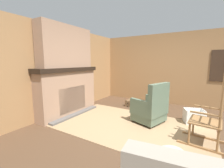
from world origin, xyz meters
The scene contains 13 objects.
ground_plane centered at (0.00, 0.00, 0.00)m, with size 14.00×14.00×0.00m, color #4C3523.
wood_panel_wall_left centered at (-2.64, 0.00, 1.24)m, with size 0.06×5.83×2.48m.
wood_panel_wall_back centered at (0.03, 2.64, 1.24)m, with size 5.83×0.09×2.48m.
fireplace_hearth centered at (-2.40, 0.00, 0.66)m, with size 0.61×1.97×1.34m.
chimney_breast centered at (-2.41, 0.00, 1.90)m, with size 0.35×1.64×1.12m.
area_rug centered at (-0.56, 0.14, 0.01)m, with size 3.49×2.08×0.01m.
armchair centered at (-0.19, 0.56, 0.36)m, with size 0.83×0.87×1.01m.
rocking_chair centered at (0.98, 0.11, 0.44)m, with size 0.84×0.57×1.30m.
firewood_stack centered at (-1.16, 1.67, 0.11)m, with size 0.37×0.42×0.22m.
laundry_basket centered at (0.73, 1.07, 0.18)m, with size 0.52×0.44×0.35m.
oil_lamp_vase centered at (-2.45, -0.54, 1.42)m, with size 0.11×0.11×0.25m.
storage_case centered at (-2.45, 0.26, 1.39)m, with size 0.14×0.23×0.11m.
decorative_plate_on_mantel centered at (-2.47, -0.01, 1.46)m, with size 0.07×0.26×0.26m.
Camera 1 is at (0.81, -2.94, 1.49)m, focal length 24.00 mm.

